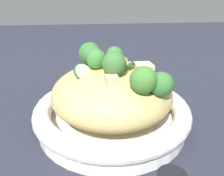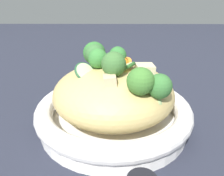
{
  "view_description": "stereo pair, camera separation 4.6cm",
  "coord_description": "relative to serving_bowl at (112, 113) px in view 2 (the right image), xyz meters",
  "views": [
    {
      "loc": [
        -0.42,
        0.04,
        0.27
      ],
      "look_at": [
        0.0,
        0.0,
        0.09
      ],
      "focal_mm": 36.94,
      "sensor_mm": 36.0,
      "label": 1
    },
    {
      "loc": [
        -0.42,
        -0.0,
        0.27
      ],
      "look_at": [
        0.0,
        0.0,
        0.09
      ],
      "focal_mm": 36.94,
      "sensor_mm": 36.0,
      "label": 2
    }
  ],
  "objects": [
    {
      "name": "chicken_chunks",
      "position": [
        -0.03,
        -0.04,
        0.1
      ],
      "size": [
        0.08,
        0.09,
        0.02
      ],
      "color": "beige",
      "rests_on": "serving_bowl"
    },
    {
      "name": "serving_bowl",
      "position": [
        0.0,
        0.0,
        0.0
      ],
      "size": [
        0.32,
        0.32,
        0.06
      ],
      "color": "white",
      "rests_on": "ground_plane"
    },
    {
      "name": "broccoli_florets",
      "position": [
        -0.01,
        -0.0,
        0.11
      ],
      "size": [
        0.19,
        0.17,
        0.08
      ],
      "color": "#99C177",
      "rests_on": "serving_bowl"
    },
    {
      "name": "noodle_heap",
      "position": [
        0.0,
        -0.0,
        0.05
      ],
      "size": [
        0.24,
        0.24,
        0.11
      ],
      "color": "tan",
      "rests_on": "serving_bowl"
    },
    {
      "name": "carrot_coins",
      "position": [
        0.02,
        -0.02,
        0.1
      ],
      "size": [
        0.12,
        0.12,
        0.04
      ],
      "color": "orange",
      "rests_on": "serving_bowl"
    },
    {
      "name": "zucchini_slices",
      "position": [
        -0.01,
        0.01,
        0.1
      ],
      "size": [
        0.06,
        0.13,
        0.04
      ],
      "color": "beige",
      "rests_on": "serving_bowl"
    },
    {
      "name": "ground_plane",
      "position": [
        0.0,
        0.0,
        -0.03
      ],
      "size": [
        3.0,
        3.0,
        0.0
      ],
      "primitive_type": "plane",
      "color": "#262937"
    }
  ]
}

